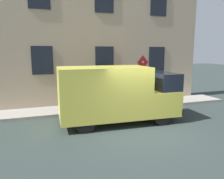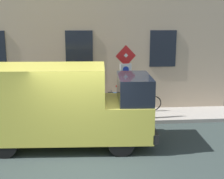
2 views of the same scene
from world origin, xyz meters
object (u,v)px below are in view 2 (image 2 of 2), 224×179
(pedestrian, at_px, (49,93))
(bicycle_red, at_px, (104,104))
(sign_post_stacked, at_px, (126,76))
(bicycle_green, at_px, (141,103))
(bicycle_blue, at_px, (123,103))
(bicycle_black, at_px, (85,104))
(delivery_van, at_px, (62,104))

(pedestrian, bearing_deg, bicycle_red, -21.80)
(sign_post_stacked, distance_m, bicycle_red, 1.80)
(bicycle_green, xyz_separation_m, bicycle_red, (0.00, 1.52, 0.00))
(bicycle_blue, distance_m, bicycle_black, 1.52)
(bicycle_red, bearing_deg, pedestrian, 14.27)
(bicycle_green, distance_m, bicycle_black, 2.29)
(delivery_van, distance_m, bicycle_red, 3.32)
(bicycle_green, xyz_separation_m, bicycle_black, (-0.00, 2.29, 0.00))
(bicycle_green, height_order, pedestrian, pedestrian)
(sign_post_stacked, height_order, pedestrian, sign_post_stacked)
(delivery_van, distance_m, bicycle_black, 3.07)
(bicycle_black, xyz_separation_m, pedestrian, (-0.28, 1.40, 0.56))
(bicycle_blue, bearing_deg, bicycle_red, 3.87)
(sign_post_stacked, height_order, delivery_van, sign_post_stacked)
(bicycle_green, bearing_deg, bicycle_red, -4.01)
(bicycle_red, relative_size, bicycle_black, 1.00)
(pedestrian, bearing_deg, bicycle_blue, -23.75)
(bicycle_red, distance_m, pedestrian, 2.25)
(sign_post_stacked, bearing_deg, bicycle_black, 57.04)
(bicycle_blue, height_order, pedestrian, pedestrian)
(sign_post_stacked, distance_m, delivery_van, 2.94)
(delivery_van, distance_m, bicycle_green, 4.22)
(delivery_van, distance_m, pedestrian, 2.70)
(delivery_van, xyz_separation_m, bicycle_blue, (2.87, -2.21, -0.82))
(bicycle_blue, bearing_deg, bicycle_green, -176.17)
(bicycle_blue, distance_m, pedestrian, 2.99)
(bicycle_green, distance_m, bicycle_blue, 0.76)
(delivery_van, height_order, bicycle_black, delivery_van)
(delivery_van, xyz_separation_m, bicycle_green, (2.87, -2.98, -0.82))
(delivery_van, distance_m, bicycle_blue, 3.72)
(bicycle_green, bearing_deg, bicycle_black, -3.96)
(pedestrian, bearing_deg, bicycle_green, -24.91)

